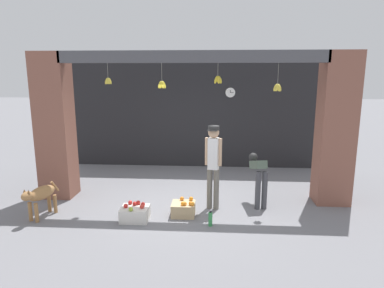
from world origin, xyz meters
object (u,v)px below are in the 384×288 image
object	(u,v)px
worker_stooping	(259,174)
wall_clock	(230,93)
fruit_crate_apples	(135,213)
water_bottle	(210,219)
fruit_crate_oranges	(184,209)
shopkeeper	(213,160)
dog	(40,195)

from	to	relation	value
worker_stooping	wall_clock	xyz separation A→B (m)	(-0.49, 2.92, 1.50)
fruit_crate_apples	water_bottle	bearing A→B (deg)	-6.10
water_bottle	fruit_crate_oranges	bearing A→B (deg)	140.37
shopkeeper	wall_clock	distance (m)	3.42
fruit_crate_apples	dog	bearing A→B (deg)	179.80
water_bottle	wall_clock	distance (m)	4.53
wall_clock	fruit_crate_apples	bearing A→B (deg)	-116.35
dog	wall_clock	xyz separation A→B (m)	(3.73, 3.85, 1.73)
worker_stooping	fruit_crate_oranges	size ratio (longest dim) A/B	2.29
dog	wall_clock	world-z (taller)	wall_clock
water_bottle	shopkeeper	bearing A→B (deg)	87.45
worker_stooping	fruit_crate_oranges	xyz separation A→B (m)	(-1.51, -0.65, -0.55)
fruit_crate_apples	fruit_crate_oranges	bearing A→B (deg)	17.63
shopkeeper	fruit_crate_apples	xyz separation A→B (m)	(-1.46, -0.67, -0.88)
worker_stooping	dog	bearing A→B (deg)	-177.98
fruit_crate_oranges	water_bottle	xyz separation A→B (m)	(0.53, -0.44, -0.00)
water_bottle	worker_stooping	bearing A→B (deg)	48.00
fruit_crate_apples	water_bottle	world-z (taller)	fruit_crate_apples
wall_clock	water_bottle	bearing A→B (deg)	-96.89
fruit_crate_oranges	wall_clock	world-z (taller)	wall_clock
wall_clock	shopkeeper	bearing A→B (deg)	-97.99
worker_stooping	water_bottle	world-z (taller)	worker_stooping
fruit_crate_oranges	shopkeeper	bearing A→B (deg)	33.99
dog	water_bottle	size ratio (longest dim) A/B	3.10
dog	fruit_crate_apples	size ratio (longest dim) A/B	1.74
fruit_crate_apples	water_bottle	size ratio (longest dim) A/B	1.78
shopkeeper	water_bottle	distance (m)	1.21
fruit_crate_oranges	wall_clock	bearing A→B (deg)	74.17
dog	wall_clock	bearing A→B (deg)	153.22
dog	fruit_crate_oranges	world-z (taller)	dog
dog	fruit_crate_oranges	size ratio (longest dim) A/B	1.99
dog	wall_clock	size ratio (longest dim) A/B	3.08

